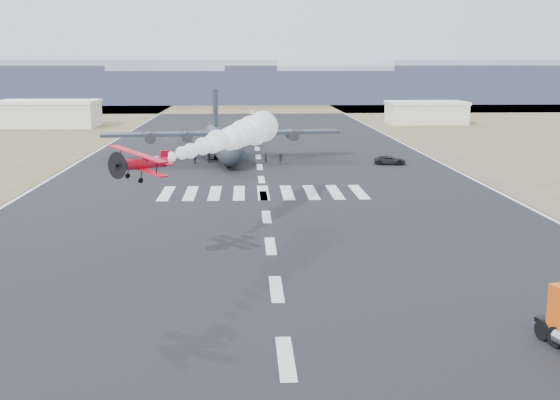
{
  "coord_description": "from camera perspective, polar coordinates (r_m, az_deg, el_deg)",
  "views": [
    {
      "loc": [
        -2.06,
        -35.91,
        15.85
      ],
      "look_at": [
        0.88,
        24.68,
        4.0
      ],
      "focal_mm": 45.0,
      "sensor_mm": 36.0,
      "label": 1
    }
  ],
  "objects": [
    {
      "name": "hangar_left",
      "position": [
        188.09,
        -18.29,
        6.71
      ],
      "size": [
        24.5,
        14.5,
        6.7
      ],
      "color": "beige",
      "rests_on": "ground"
    },
    {
      "name": "transport_aircraft",
      "position": [
        119.61,
        -4.8,
        4.82
      ],
      "size": [
        39.54,
        32.45,
        11.41
      ],
      "rotation": [
        0.0,
        0.0,
        0.13
      ],
      "color": "black",
      "rests_on": "ground"
    },
    {
      "name": "crew_b",
      "position": [
        115.77,
        -9.03,
        3.51
      ],
      "size": [
        0.73,
        0.99,
        1.85
      ],
      "primitive_type": "imported",
      "rotation": [
        0.0,
        0.0,
        1.36
      ],
      "color": "black",
      "rests_on": "ground"
    },
    {
      "name": "crew_c",
      "position": [
        112.0,
        0.04,
        3.37
      ],
      "size": [
        1.22,
        0.74,
        1.77
      ],
      "primitive_type": "imported",
      "rotation": [
        0.0,
        0.0,
        0.19
      ],
      "color": "black",
      "rests_on": "ground"
    },
    {
      "name": "crew_f",
      "position": [
        114.35,
        -5.76,
        3.47
      ],
      "size": [
        1.31,
        1.62,
        1.72
      ],
      "primitive_type": "imported",
      "rotation": [
        0.0,
        0.0,
        2.15
      ],
      "color": "black",
      "rests_on": "ground"
    },
    {
      "name": "ground",
      "position": [
        39.31,
        0.48,
        -12.73
      ],
      "size": [
        500.0,
        500.0,
        0.0
      ],
      "primitive_type": "plane",
      "color": "black",
      "rests_on": "ground"
    },
    {
      "name": "scrub_far",
      "position": [
        266.39,
        -2.35,
        7.63
      ],
      "size": [
        500.0,
        80.0,
        0.0
      ],
      "primitive_type": "cube",
      "color": "brown",
      "rests_on": "ground"
    },
    {
      "name": "crew_e",
      "position": [
        110.15,
        -10.55,
        3.01
      ],
      "size": [
        0.92,
        0.85,
        1.6
      ],
      "primitive_type": "imported",
      "rotation": [
        0.0,
        0.0,
        3.78
      ],
      "color": "black",
      "rests_on": "ground"
    },
    {
      "name": "runway_markings",
      "position": [
        97.23,
        -1.52,
        1.67
      ],
      "size": [
        60.0,
        260.0,
        0.01
      ],
      "primitive_type": null,
      "color": "silver",
      "rests_on": "ground"
    },
    {
      "name": "hangar_right",
      "position": [
        192.45,
        11.78,
        7.0
      ],
      "size": [
        20.5,
        12.5,
        5.9
      ],
      "color": "beige",
      "rests_on": "ground"
    },
    {
      "name": "support_vehicle",
      "position": [
        113.2,
        8.93,
        3.23
      ],
      "size": [
        5.35,
        3.16,
        1.4
      ],
      "primitive_type": "imported",
      "rotation": [
        0.0,
        0.0,
        1.4
      ],
      "color": "black",
      "rests_on": "ground"
    },
    {
      "name": "aerobatic_biplane",
      "position": [
        53.15,
        -11.22,
        2.95
      ],
      "size": [
        5.52,
        5.24,
        2.55
      ],
      "rotation": [
        0.0,
        0.16,
        -0.34
      ],
      "color": "red"
    },
    {
      "name": "crew_h",
      "position": [
        111.42,
        -3.78,
        3.27
      ],
      "size": [
        0.91,
        0.8,
        1.6
      ],
      "primitive_type": "imported",
      "rotation": [
        0.0,
        0.0,
        2.64
      ],
      "color": "black",
      "rests_on": "ground"
    },
    {
      "name": "ridge_seg_c",
      "position": [
        302.62,
        -14.98,
        9.29
      ],
      "size": [
        150.0,
        50.0,
        17.0
      ],
      "primitive_type": "cube",
      "color": "#838CA6",
      "rests_on": "ground"
    },
    {
      "name": "ridge_seg_d",
      "position": [
        296.07,
        -2.41,
        9.24
      ],
      "size": [
        150.0,
        50.0,
        13.0
      ],
      "primitive_type": "cube",
      "color": "#838CA6",
      "rests_on": "ground"
    },
    {
      "name": "crew_a",
      "position": [
        113.92,
        -1.18,
        3.45
      ],
      "size": [
        0.62,
        0.69,
        1.58
      ],
      "primitive_type": "imported",
      "rotation": [
        0.0,
        0.0,
        4.41
      ],
      "color": "black",
      "rests_on": "ground"
    },
    {
      "name": "crew_g",
      "position": [
        116.76,
        -9.23,
        3.5
      ],
      "size": [
        0.56,
        0.65,
        1.6
      ],
      "primitive_type": "imported",
      "rotation": [
        0.0,
        0.0,
        1.72
      ],
      "color": "black",
      "rests_on": "ground"
    },
    {
      "name": "ridge_seg_f",
      "position": [
        324.12,
        21.55,
        9.0
      ],
      "size": [
        150.0,
        50.0,
        17.0
      ],
      "primitive_type": "cube",
      "color": "#838CA6",
      "rests_on": "ground"
    },
    {
      "name": "smoke_trail",
      "position": [
        74.07,
        -2.82,
        5.54
      ],
      "size": [
        10.83,
        26.54,
        3.52
      ],
      "rotation": [
        0.0,
        0.0,
        -0.34
      ],
      "color": "white"
    },
    {
      "name": "ridge_seg_e",
      "position": [
        303.53,
        10.13,
        9.31
      ],
      "size": [
        150.0,
        50.0,
        15.0
      ],
      "primitive_type": "cube",
      "color": "#838CA6",
      "rests_on": "ground"
    },
    {
      "name": "crew_d",
      "position": [
        113.61,
        -6.91,
        3.42
      ],
      "size": [
        1.2,
        1.07,
        1.85
      ],
      "primitive_type": "imported",
      "rotation": [
        0.0,
        0.0,
        2.54
      ],
      "color": "black",
      "rests_on": "ground"
    }
  ]
}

